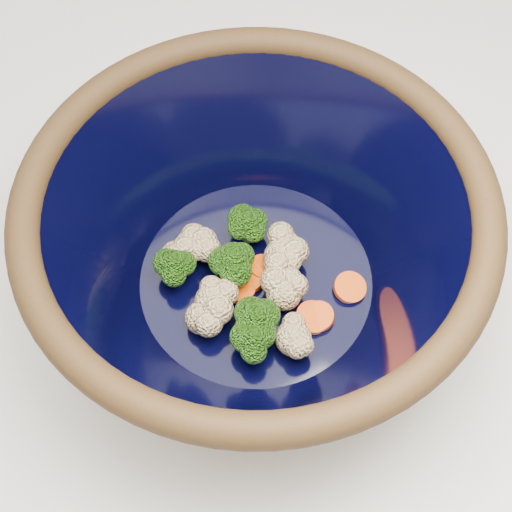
% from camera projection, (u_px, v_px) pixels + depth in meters
% --- Properties ---
extents(ground, '(3.00, 3.00, 0.00)m').
position_uv_depth(ground, '(231.00, 473.00, 1.49)').
color(ground, '#9E7A54').
rests_on(ground, ground).
extents(counter, '(1.20, 1.20, 0.90)m').
position_uv_depth(counter, '(223.00, 400.00, 1.10)').
color(counter, white).
rests_on(counter, ground).
extents(mixing_bowl, '(0.39, 0.39, 0.17)m').
position_uv_depth(mixing_bowl, '(256.00, 246.00, 0.61)').
color(mixing_bowl, black).
rests_on(mixing_bowl, counter).
extents(vegetable_pile, '(0.16, 0.16, 0.05)m').
position_uv_depth(vegetable_pile, '(241.00, 280.00, 0.63)').
color(vegetable_pile, '#608442').
rests_on(vegetable_pile, mixing_bowl).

